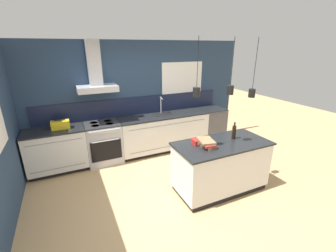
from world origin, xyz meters
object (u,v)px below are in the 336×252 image
object	(u,v)px
bottle_on_island	(234,132)
dishwasher	(211,125)
red_supply_box	(198,142)
oven_range	(104,143)
yellow_toolbox	(60,125)
book_stack	(207,143)

from	to	relation	value
bottle_on_island	dishwasher	bearing A→B (deg)	64.83
dishwasher	red_supply_box	xyz separation A→B (m)	(-1.58, -1.81, 0.50)
dishwasher	red_supply_box	world-z (taller)	red_supply_box
oven_range	yellow_toolbox	size ratio (longest dim) A/B	2.68
oven_range	bottle_on_island	size ratio (longest dim) A/B	2.97
dishwasher	red_supply_box	bearing A→B (deg)	-131.13
bottle_on_island	book_stack	bearing A→B (deg)	-173.79
book_stack	yellow_toolbox	bearing A→B (deg)	138.05
yellow_toolbox	oven_range	bearing A→B (deg)	-0.31
dishwasher	yellow_toolbox	size ratio (longest dim) A/B	2.68
dishwasher	oven_range	bearing A→B (deg)	-179.92
bottle_on_island	book_stack	distance (m)	0.63
dishwasher	book_stack	world-z (taller)	book_stack
dishwasher	yellow_toolbox	world-z (taller)	yellow_toolbox
oven_range	book_stack	size ratio (longest dim) A/B	2.41
dishwasher	book_stack	bearing A→B (deg)	-127.67
red_supply_box	bottle_on_island	bearing A→B (deg)	-5.44
red_supply_box	oven_range	bearing A→B (deg)	125.50
oven_range	dishwasher	bearing A→B (deg)	0.08
oven_range	book_stack	bearing A→B (deg)	-54.82
bottle_on_island	yellow_toolbox	world-z (taller)	bottle_on_island
book_stack	yellow_toolbox	distance (m)	2.90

